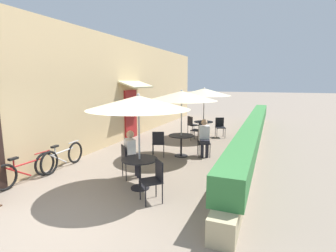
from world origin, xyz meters
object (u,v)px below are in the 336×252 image
object	(u,v)px
bicycle_leaning	(26,170)
bicycle_second	(63,157)
patio_umbrella_far	(204,92)
cafe_chair_far_left	(192,124)
cafe_chair_mid_right	(204,141)
cafe_chair_mid_left	(158,142)
patio_table_mid	(181,140)
cafe_chair_far_back	(220,126)
patio_umbrella_mid	(182,96)
patio_table_near	(140,166)
cafe_chair_near_left	(154,178)
seated_patron_mid_right	(204,136)
patio_umbrella_near	(138,103)
seated_patron_near_right	(132,152)
cafe_chair_far_right	(198,129)
cafe_chair_near_right	(128,159)
patio_table_far	(203,126)

from	to	relation	value
bicycle_leaning	bicycle_second	distance (m)	1.17
patio_umbrella_far	cafe_chair_far_left	world-z (taller)	patio_umbrella_far
cafe_chair_mid_right	cafe_chair_mid_left	bearing A→B (deg)	5.75
patio_table_mid	cafe_chair_far_back	xyz separation A→B (m)	(0.63, 3.53, -0.02)
patio_umbrella_mid	cafe_chair_mid_left	world-z (taller)	patio_umbrella_mid
patio_table_near	patio_umbrella_mid	xyz separation A→B (m)	(0.03, 2.89, 1.48)
cafe_chair_near_left	seated_patron_mid_right	world-z (taller)	seated_patron_mid_right
patio_table_near	patio_umbrella_near	distance (m)	1.48
seated_patron_near_right	seated_patron_mid_right	xyz separation A→B (m)	(1.26, 2.58, 0.00)
patio_table_mid	cafe_chair_far_right	xyz separation A→B (m)	(-0.06, 2.41, -0.02)
cafe_chair_mid_right	cafe_chair_far_back	size ratio (longest dim) A/B	1.00
cafe_chair_far_right	cafe_chair_far_back	bearing A→B (deg)	-24.25
patio_table_near	cafe_chair_far_right	xyz separation A→B (m)	(-0.03, 5.30, -0.02)
cafe_chair_mid_left	seated_patron_mid_right	bearing A→B (deg)	1.55
patio_table_near	cafe_chair_mid_right	xyz separation A→B (m)	(0.71, 3.24, -0.02)
patio_table_near	patio_umbrella_mid	size ratio (longest dim) A/B	0.36
cafe_chair_near_right	cafe_chair_mid_left	bearing A→B (deg)	136.09
patio_umbrella_far	cafe_chair_far_right	size ratio (longest dim) A/B	2.67
patio_table_far	cafe_chair_far_back	size ratio (longest dim) A/B	0.96
seated_patron_near_right	cafe_chair_far_back	world-z (taller)	seated_patron_near_right
cafe_chair_mid_left	cafe_chair_far_right	size ratio (longest dim) A/B	1.00
patio_umbrella_far	cafe_chair_far_right	world-z (taller)	patio_umbrella_far
cafe_chair_near_right	patio_umbrella_far	distance (m)	5.81
patio_table_mid	patio_umbrella_mid	xyz separation A→B (m)	(-0.00, 0.00, 1.48)
seated_patron_near_right	cafe_chair_far_right	bearing A→B (deg)	128.89
cafe_chair_near_right	patio_table_mid	distance (m)	2.49
patio_umbrella_near	seated_patron_mid_right	world-z (taller)	patio_umbrella_near
patio_umbrella_near	cafe_chair_near_left	bearing A→B (deg)	-38.97
patio_umbrella_near	cafe_chair_near_left	xyz separation A→B (m)	(0.59, -0.48, -1.50)
cafe_chair_near_left	patio_table_near	bearing A→B (deg)	5.75
patio_table_near	bicycle_leaning	bearing A→B (deg)	-165.51
bicycle_second	cafe_chair_far_back	bearing A→B (deg)	56.50
seated_patron_mid_right	seated_patron_near_right	bearing A→B (deg)	41.82
patio_table_near	cafe_chair_far_right	size ratio (longest dim) A/B	0.96
patio_umbrella_mid	cafe_chair_far_back	distance (m)	3.89
seated_patron_near_right	cafe_chair_far_right	distance (m)	4.76
cafe_chair_mid_right	bicycle_leaning	distance (m)	5.28
cafe_chair_mid_right	patio_table_far	size ratio (longest dim) A/B	1.04
patio_table_far	cafe_chair_far_left	distance (m)	0.76
patio_table_far	bicycle_leaning	bearing A→B (deg)	-112.28
cafe_chair_mid_left	cafe_chair_mid_right	distance (m)	1.53
cafe_chair_near_right	cafe_chair_far_right	world-z (taller)	same
cafe_chair_near_left	cafe_chair_mid_right	xyz separation A→B (m)	(0.11, 3.72, 0.00)
seated_patron_mid_right	bicycle_leaning	world-z (taller)	seated_patron_mid_right
cafe_chair_near_left	cafe_chair_far_left	distance (m)	7.05
cafe_chair_far_back	bicycle_second	xyz separation A→B (m)	(-3.38, -5.97, -0.17)
seated_patron_mid_right	bicycle_leaning	distance (m)	5.24
patio_umbrella_near	seated_patron_near_right	size ratio (longest dim) A/B	1.86
patio_umbrella_far	patio_umbrella_near	bearing A→B (deg)	-89.94
patio_table_far	patio_umbrella_near	bearing A→B (deg)	-89.94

